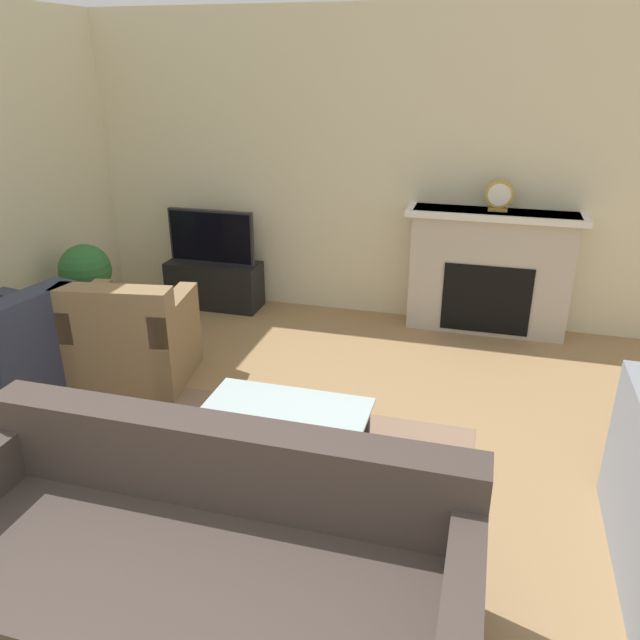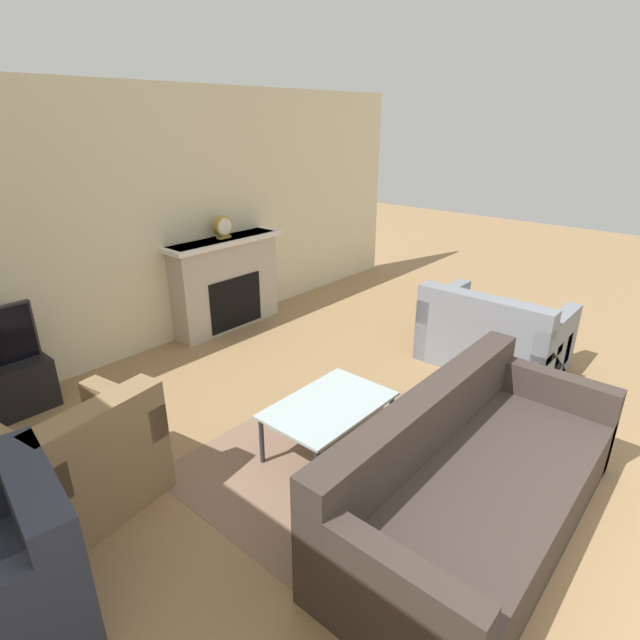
{
  "view_description": "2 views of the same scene",
  "coord_description": "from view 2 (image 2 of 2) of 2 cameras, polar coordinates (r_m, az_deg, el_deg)",
  "views": [
    {
      "loc": [
        0.96,
        -0.39,
        2.27
      ],
      "look_at": [
        0.02,
        2.98,
        0.8
      ],
      "focal_mm": 35.0,
      "sensor_mm": 36.0,
      "label": 1
    },
    {
      "loc": [
        -2.52,
        0.48,
        2.38
      ],
      "look_at": [
        0.42,
        3.03,
        0.79
      ],
      "focal_mm": 28.0,
      "sensor_mm": 36.0,
      "label": 2
    }
  ],
  "objects": [
    {
      "name": "area_rug",
      "position": [
        3.91,
        2.62,
        -15.23
      ],
      "size": [
        2.16,
        1.82,
        0.0
      ],
      "color": "#896B56",
      "rests_on": "ground_plane"
    },
    {
      "name": "fireplace",
      "position": [
        6.01,
        -10.65,
        4.33
      ],
      "size": [
        1.48,
        0.37,
        1.09
      ],
      "color": "#BCB2A3",
      "rests_on": "ground_plane"
    },
    {
      "name": "couch_sectional",
      "position": [
        3.35,
        16.95,
        -17.57
      ],
      "size": [
        2.27,
        0.98,
        0.82
      ],
      "color": "#3D332D",
      "rests_on": "ground_plane"
    },
    {
      "name": "couch_loveseat",
      "position": [
        5.38,
        19.08,
        -1.9
      ],
      "size": [
        0.95,
        1.31,
        0.82
      ],
      "rotation": [
        0.0,
        0.0,
        1.57
      ],
      "color": "gray",
      "rests_on": "ground_plane"
    },
    {
      "name": "armchair_accent",
      "position": [
        3.65,
        -25.11,
        -14.81
      ],
      "size": [
        0.93,
        0.84,
        0.82
      ],
      "rotation": [
        0.0,
        0.0,
        3.3
      ],
      "color": "#8C704C",
      "rests_on": "ground_plane"
    },
    {
      "name": "coffee_table",
      "position": [
        3.77,
        1.04,
        -10.04
      ],
      "size": [
        0.96,
        0.62,
        0.4
      ],
      "color": "#333338",
      "rests_on": "ground_plane"
    },
    {
      "name": "mantel_clock",
      "position": [
        5.85,
        -11.01,
        10.41
      ],
      "size": [
        0.23,
        0.07,
        0.26
      ],
      "color": "#B79338",
      "rests_on": "fireplace"
    },
    {
      "name": "wall_back",
      "position": [
        5.44,
        -20.8,
        9.92
      ],
      "size": [
        8.56,
        0.06,
        2.7
      ],
      "color": "beige",
      "rests_on": "ground_plane"
    }
  ]
}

